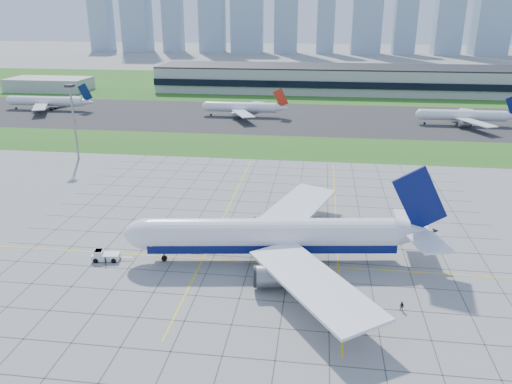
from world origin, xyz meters
The scene contains 16 objects.
ground centered at (0.00, 0.00, 0.00)m, with size 1400.00×1400.00×0.00m, color gray.
grass_median centered at (0.00, 90.00, 0.02)m, with size 700.00×35.00×0.04m, color #23611B.
asphalt_taxiway centered at (0.00, 145.00, 0.03)m, with size 700.00×75.00×0.04m, color #383838.
grass_far centered at (0.00, 255.00, 0.02)m, with size 700.00×145.00×0.04m, color #23611B.
apron_markings centered at (0.43, 11.09, 0.02)m, with size 120.00×130.00×0.03m.
terminal centered at (40.00, 229.87, 7.89)m, with size 260.00×43.00×15.80m.
service_block centered at (-160.00, 210.00, 4.00)m, with size 50.00×25.00×8.00m, color #B7B7B2.
light_mast centered at (-70.00, 65.00, 16.18)m, with size 2.50×2.50×25.60m.
city_skyline centered at (-8.71, 520.00, 59.09)m, with size 523.00×32.40×160.00m.
airliner centered at (4.75, -0.77, 5.63)m, with size 65.19×65.64×20.58m.
pushback_tug centered at (-30.06, -5.08, 1.00)m, with size 8.20×3.46×2.25m.
crew_near centered at (-29.03, -7.08, 0.85)m, with size 0.62×0.41×1.71m, color black.
crew_far centered at (28.45, -16.10, 0.87)m, with size 0.85×0.66×1.75m, color black.
distant_jet_0 centered at (-127.21, 148.47, 4.49)m, with size 45.02×42.66×14.08m.
distant_jet_1 centered at (-24.70, 145.06, 4.49)m, with size 39.78×42.66×14.08m.
distant_jet_2 centered at (76.82, 138.51, 4.49)m, with size 42.50×42.66×14.08m.
Camera 1 is at (13.12, -92.64, 49.02)m, focal length 35.00 mm.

